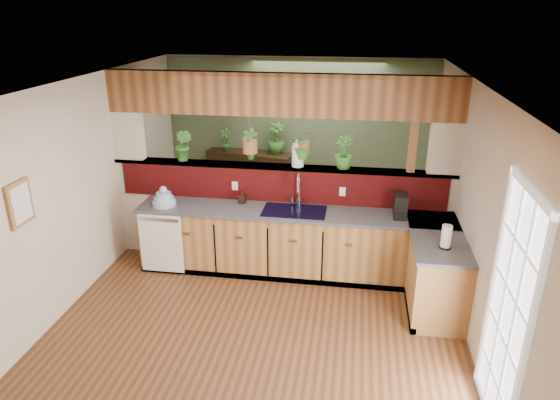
% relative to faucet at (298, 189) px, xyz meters
% --- Properties ---
extents(ground, '(4.60, 7.00, 0.01)m').
position_rel_faucet_xyz_m(ground, '(-0.28, -1.13, -1.15)').
color(ground, '#55311A').
rests_on(ground, ground).
extents(ceiling, '(4.60, 7.00, 0.01)m').
position_rel_faucet_xyz_m(ceiling, '(-0.28, -1.13, 1.45)').
color(ceiling, brown).
rests_on(ceiling, ground).
extents(wall_back, '(4.60, 0.02, 2.60)m').
position_rel_faucet_xyz_m(wall_back, '(-0.28, 2.37, 0.15)').
color(wall_back, beige).
rests_on(wall_back, ground).
extents(wall_left, '(0.02, 7.00, 2.60)m').
position_rel_faucet_xyz_m(wall_left, '(-2.58, -1.13, 0.15)').
color(wall_left, beige).
rests_on(wall_left, ground).
extents(wall_right, '(0.02, 7.00, 2.60)m').
position_rel_faucet_xyz_m(wall_right, '(2.02, -1.13, 0.15)').
color(wall_right, beige).
rests_on(wall_right, ground).
extents(pass_through_partition, '(4.60, 0.21, 2.60)m').
position_rel_faucet_xyz_m(pass_through_partition, '(-0.25, 0.22, 0.04)').
color(pass_through_partition, beige).
rests_on(pass_through_partition, ground).
extents(pass_through_ledge, '(4.60, 0.21, 0.04)m').
position_rel_faucet_xyz_m(pass_through_ledge, '(-0.28, 0.22, 0.22)').
color(pass_through_ledge, brown).
rests_on(pass_through_ledge, ground).
extents(header_beam, '(4.60, 0.15, 0.55)m').
position_rel_faucet_xyz_m(header_beam, '(-0.28, 0.22, 1.17)').
color(header_beam, brown).
rests_on(header_beam, ground).
extents(sage_backwall, '(4.55, 0.02, 2.55)m').
position_rel_faucet_xyz_m(sage_backwall, '(-0.28, 2.35, 0.15)').
color(sage_backwall, '#4F6243').
rests_on(sage_backwall, ground).
extents(countertop, '(4.14, 1.52, 0.90)m').
position_rel_faucet_xyz_m(countertop, '(0.56, -0.26, -0.70)').
color(countertop, olive).
rests_on(countertop, ground).
extents(dishwasher, '(0.58, 0.03, 0.82)m').
position_rel_faucet_xyz_m(dishwasher, '(-1.76, -0.47, -0.70)').
color(dishwasher, white).
rests_on(dishwasher, ground).
extents(navy_sink, '(0.82, 0.50, 0.18)m').
position_rel_faucet_xyz_m(navy_sink, '(-0.03, -0.16, -0.33)').
color(navy_sink, black).
rests_on(navy_sink, countertop).
extents(french_door, '(0.06, 1.02, 2.16)m').
position_rel_faucet_xyz_m(french_door, '(1.99, -2.43, -0.10)').
color(french_door, white).
rests_on(french_door, ground).
extents(framed_print, '(0.04, 0.35, 0.45)m').
position_rel_faucet_xyz_m(framed_print, '(-2.55, -1.93, 0.40)').
color(framed_print, olive).
rests_on(framed_print, wall_left).
extents(faucet, '(0.20, 0.21, 0.47)m').
position_rel_faucet_xyz_m(faucet, '(0.00, 0.00, 0.00)').
color(faucet, '#B7B7B2').
rests_on(faucet, countertop).
extents(dish_stack, '(0.31, 0.31, 0.27)m').
position_rel_faucet_xyz_m(dish_stack, '(-1.76, -0.23, -0.17)').
color(dish_stack, '#A2AFD1').
rests_on(dish_stack, countertop).
extents(soap_dispenser, '(0.11, 0.11, 0.19)m').
position_rel_faucet_xyz_m(soap_dispenser, '(-0.76, 0.01, -0.16)').
color(soap_dispenser, '#321D12').
rests_on(soap_dispenser, countertop).
extents(coffee_maker, '(0.16, 0.27, 0.30)m').
position_rel_faucet_xyz_m(coffee_maker, '(1.30, -0.15, -0.11)').
color(coffee_maker, black).
rests_on(coffee_maker, countertop).
extents(paper_towel, '(0.13, 0.13, 0.29)m').
position_rel_faucet_xyz_m(paper_towel, '(1.74, -0.94, -0.12)').
color(paper_towel, black).
rests_on(paper_towel, countertop).
extents(glass_jar, '(0.16, 0.16, 0.36)m').
position_rel_faucet_xyz_m(glass_jar, '(-0.04, 0.22, 0.42)').
color(glass_jar, silver).
rests_on(glass_jar, pass_through_ledge).
extents(ledge_plant_left, '(0.28, 0.25, 0.45)m').
position_rel_faucet_xyz_m(ledge_plant_left, '(-1.60, 0.22, 0.46)').
color(ledge_plant_left, '#306723').
rests_on(ledge_plant_left, pass_through_ledge).
extents(ledge_plant_right, '(0.29, 0.29, 0.43)m').
position_rel_faucet_xyz_m(ledge_plant_right, '(0.56, 0.22, 0.45)').
color(ledge_plant_right, '#306723').
rests_on(ledge_plant_right, pass_through_ledge).
extents(hanging_plant_a, '(0.25, 0.20, 0.55)m').
position_rel_faucet_xyz_m(hanging_plant_a, '(-0.68, 0.22, 0.65)').
color(hanging_plant_a, brown).
rests_on(hanging_plant_a, header_beam).
extents(hanging_plant_b, '(0.42, 0.40, 0.49)m').
position_rel_faucet_xyz_m(hanging_plant_b, '(0.03, 0.22, 0.70)').
color(hanging_plant_b, brown).
rests_on(hanging_plant_b, header_beam).
extents(shelving_console, '(1.58, 0.73, 1.02)m').
position_rel_faucet_xyz_m(shelving_console, '(-1.10, 2.12, -0.65)').
color(shelving_console, black).
rests_on(shelving_console, ground).
extents(shelf_plant_a, '(0.22, 0.16, 0.40)m').
position_rel_faucet_xyz_m(shelf_plant_a, '(-1.54, 2.12, 0.05)').
color(shelf_plant_a, '#306723').
rests_on(shelf_plant_a, shelving_console).
extents(shelf_plant_b, '(0.33, 0.33, 0.53)m').
position_rel_faucet_xyz_m(shelf_plant_b, '(-0.64, 2.12, 0.12)').
color(shelf_plant_b, '#306723').
rests_on(shelf_plant_b, shelving_console).
extents(floor_plant, '(0.66, 0.59, 0.69)m').
position_rel_faucet_xyz_m(floor_plant, '(1.04, 1.41, -0.81)').
color(floor_plant, '#306723').
rests_on(floor_plant, ground).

